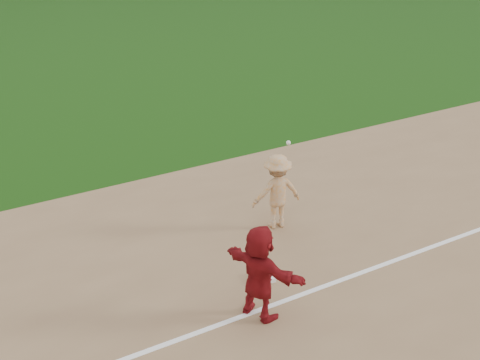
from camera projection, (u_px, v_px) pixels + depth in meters
ground at (279, 272)px, 11.33m from camera, size 160.00×160.00×0.00m
foul_line at (304, 294)px, 10.69m from camera, size 60.00×0.10×0.01m
first_base at (263, 277)px, 11.09m from camera, size 0.44×0.44×0.09m
base_runner at (260, 273)px, 9.82m from camera, size 1.03×1.66×1.70m
first_base_play at (277, 191)px, 12.48m from camera, size 1.15×1.16×2.28m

